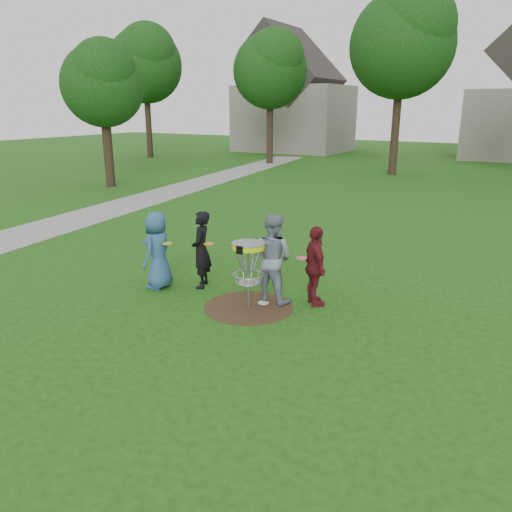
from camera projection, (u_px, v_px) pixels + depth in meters
The scene contains 11 objects.
ground at pixel (249, 307), 10.04m from camera, with size 100.00×100.00×0.00m, color #19470F.
dirt_patch at pixel (249, 307), 10.04m from camera, with size 1.80×1.80×0.01m, color #47331E.
concrete_path at pixel (144, 199), 21.45m from camera, with size 2.20×40.00×0.02m, color #9E9E99.
player_blue at pixel (158, 250), 10.90m from camera, with size 0.84×0.55×1.72m, color #2D537D.
player_black at pixel (201, 250), 10.94m from camera, with size 0.63×0.41×1.72m, color black.
player_grey at pixel (272, 258), 10.16m from camera, with size 0.89×0.70×1.84m, color gray.
player_maroon at pixel (315, 266), 9.94m from camera, with size 0.96×0.40×1.64m, color maroon.
disc_on_grass at pixel (263, 303), 10.24m from camera, with size 0.22×0.22×0.02m, color white.
disc_golf_basket at pixel (248, 259), 9.75m from camera, with size 0.66×0.67×1.38m.
held_discs at pixel (233, 249), 10.29m from camera, with size 3.11×0.85×0.14m.
tree_row at pixel (465, 57), 25.17m from camera, with size 51.20×17.42×9.90m.
Camera 1 is at (4.78, -7.99, 3.90)m, focal length 35.00 mm.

